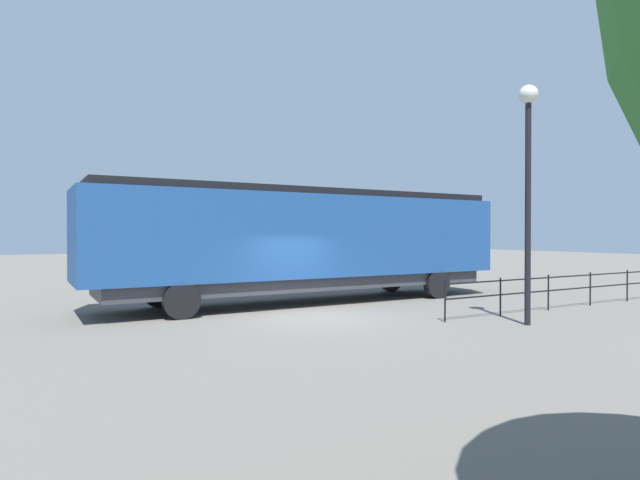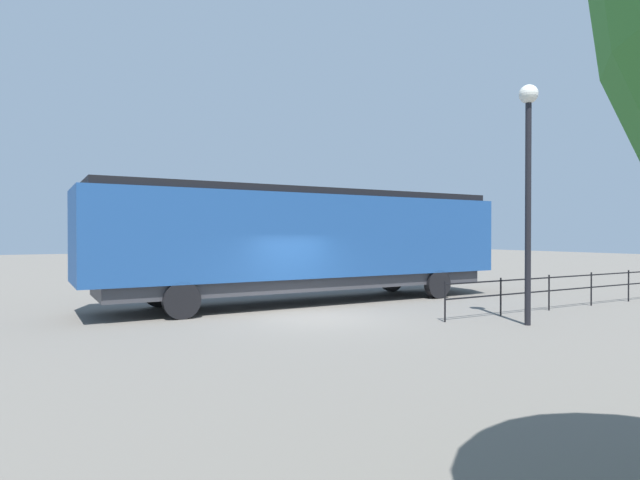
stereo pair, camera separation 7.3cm
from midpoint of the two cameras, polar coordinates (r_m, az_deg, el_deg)
ground_plane at (r=15.49m, az=-0.45°, el=-8.55°), size 120.00×120.00×0.00m
locomotive at (r=19.07m, az=0.26°, el=0.06°), size 3.19×15.45×4.07m
lamp_post at (r=15.29m, az=22.07°, el=8.28°), size 0.51×0.51×6.52m
platform_fence at (r=19.37m, az=25.98°, el=-4.50°), size 0.05×11.34×1.16m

